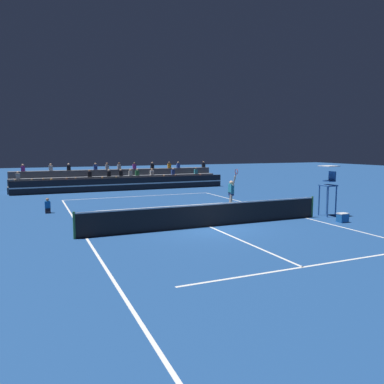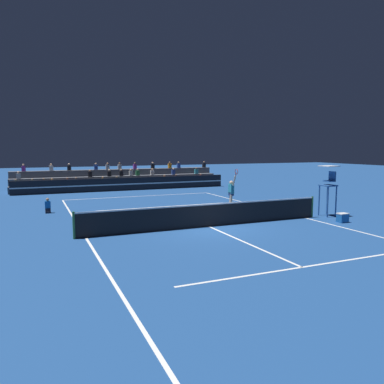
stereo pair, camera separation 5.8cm
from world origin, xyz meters
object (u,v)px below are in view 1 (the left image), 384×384
Objects in this scene: tennis_player at (231,193)px; tennis_ball at (119,211)px; ball_kid_courtside at (48,207)px; equipment_cooler at (343,218)px; umpire_chair at (329,184)px.

tennis_player is 36.31× the size of tennis_ball.
tennis_player is at bearing -17.27° from ball_kid_courtside.
tennis_ball is at bearing -18.58° from ball_kid_courtside.
ball_kid_courtside is 12.43× the size of tennis_ball.
equipment_cooler reaches higher than tennis_ball.
umpire_chair is 5.34× the size of equipment_cooler.
ball_kid_courtside is at bearing 153.47° from umpire_chair.
tennis_player reaches higher than tennis_ball.
tennis_player is at bearing 120.46° from equipment_cooler.
ball_kid_courtside is at bearing 161.42° from tennis_ball.
tennis_player is 4.94× the size of equipment_cooler.
ball_kid_courtside is 1.69× the size of equipment_cooler.
ball_kid_courtside is 10.37m from tennis_player.
umpire_chair is 39.26× the size of tennis_ball.
equipment_cooler is at bearing -110.00° from umpire_chair.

